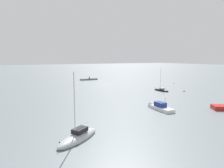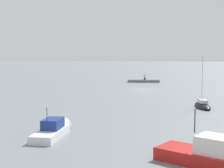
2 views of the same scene
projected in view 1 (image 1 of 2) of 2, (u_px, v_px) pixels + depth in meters
ground_plane at (105, 84)px, 74.32m from camera, size 500.00×500.00×0.00m
seawall_pier at (89, 79)px, 88.64m from camera, size 7.64×1.94×0.65m
person_seated_blue_left at (89, 78)px, 88.63m from camera, size 0.45×0.64×0.73m
umbrella_open_navy at (89, 76)px, 88.57m from camera, size 1.11×1.11×1.25m
sailboat_black_near at (161, 90)px, 58.95m from camera, size 1.98×5.42×6.97m
sailboat_grey_mid at (78, 137)px, 23.81m from camera, size 6.72×5.30×8.48m
motorboat_white_mid at (159, 107)px, 38.09m from camera, size 2.16×5.94×3.28m
mooring_buoy_near at (174, 83)px, 76.53m from camera, size 0.57×0.57×0.57m
mooring_buoy_mid at (184, 91)px, 58.05m from camera, size 0.54×0.54×0.54m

